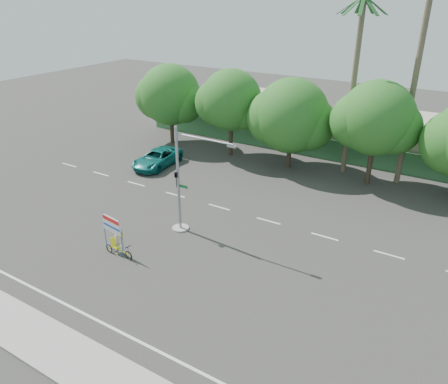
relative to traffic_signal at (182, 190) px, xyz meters
The scene contains 14 objects.
ground 5.40m from the traffic_signal, 61.13° to the right, with size 120.00×120.00×0.00m, color #33302D.
sidewalk_near 12.04m from the traffic_signal, 79.17° to the right, with size 50.00×2.40×0.12m, color gray.
fence 17.76m from the traffic_signal, 82.85° to the left, with size 38.00×0.08×2.00m, color #336B3D.
building_left 23.38m from the traffic_signal, 109.52° to the left, with size 12.00×8.00×4.00m, color #B6A890.
building_right 24.29m from the traffic_signal, 65.15° to the left, with size 14.00×8.00×3.60m, color #B6A890.
tree_far_left 18.45m from the traffic_signal, 130.22° to the left, with size 7.14×6.00×7.96m.
tree_left 14.99m from the traffic_signal, 109.08° to the left, with size 6.66×5.60×8.07m.
tree_center 14.15m from the traffic_signal, 85.33° to the left, with size 7.62×6.40×7.85m.
tree_right 16.38m from the traffic_signal, 59.83° to the left, with size 6.90×5.80×8.36m.
palm_tall 20.04m from the traffic_signal, 56.69° to the left, with size 3.73×3.79×17.45m.
palm_short 17.56m from the traffic_signal, 69.84° to the left, with size 3.73×3.79×14.45m.
traffic_signal is the anchor object (origin of this frame).
trike_billboard 5.07m from the traffic_signal, 112.42° to the right, with size 2.49×0.76×2.46m.
pickup_truck 12.15m from the traffic_signal, 137.77° to the left, with size 2.48×5.37×1.49m, color #0E6761.
Camera 1 is at (13.15, -15.92, 14.39)m, focal length 35.00 mm.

